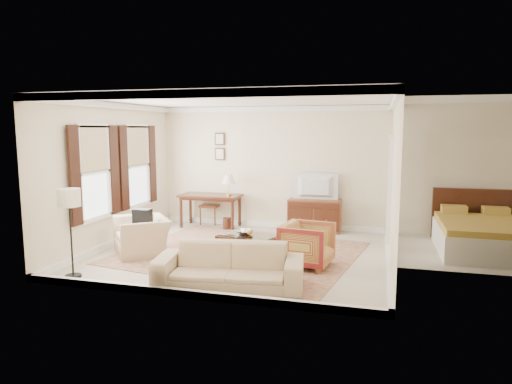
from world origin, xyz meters
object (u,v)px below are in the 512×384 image
at_px(tv, 315,178).
at_px(striped_armchair, 307,243).
at_px(writing_desk, 210,199).
at_px(sideboard, 315,215).
at_px(club_armchair, 142,230).
at_px(coffee_table, 248,241).
at_px(sofa, 229,259).

height_order(tv, striped_armchair, tv).
xyz_separation_m(writing_desk, sideboard, (2.50, 0.20, -0.31)).
height_order(writing_desk, sideboard, writing_desk).
bearing_deg(club_armchair, coffee_table, 55.34).
relative_size(sideboard, sofa, 0.55).
relative_size(tv, club_armchair, 0.93).
height_order(sideboard, club_armchair, club_armchair).
distance_m(writing_desk, sofa, 4.30).
distance_m(sideboard, tv, 0.87).
bearing_deg(sofa, sideboard, 72.09).
bearing_deg(sofa, striped_armchair, 45.70).
relative_size(writing_desk, sofa, 0.66).
xyz_separation_m(striped_armchair, club_armchair, (-3.17, -0.00, 0.04)).
distance_m(sideboard, coffee_table, 2.73).
bearing_deg(coffee_table, striped_armchair, -9.33).
height_order(sideboard, tv, tv).
xyz_separation_m(coffee_table, club_armchair, (-2.04, -0.19, 0.13)).
relative_size(sideboard, striped_armchair, 1.44).
relative_size(coffee_table, sofa, 0.53).
xyz_separation_m(writing_desk, club_armchair, (-0.41, -2.58, -0.22)).
relative_size(writing_desk, coffee_table, 1.23).
distance_m(coffee_table, club_armchair, 2.06).
relative_size(writing_desk, club_armchair, 1.37).
bearing_deg(sideboard, writing_desk, -175.40).
distance_m(coffee_table, striped_armchair, 1.14).
height_order(coffee_table, club_armchair, club_armchair).
xyz_separation_m(coffee_table, striped_armchair, (1.13, -0.18, 0.09)).
bearing_deg(writing_desk, striped_armchair, -43.08).
xyz_separation_m(sideboard, tv, (0.00, -0.02, 0.87)).
bearing_deg(tv, sofa, 80.05).
bearing_deg(striped_armchair, tv, 13.69).
bearing_deg(tv, club_armchair, 43.47).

